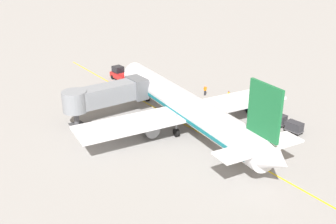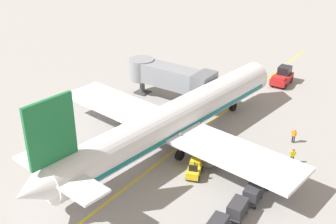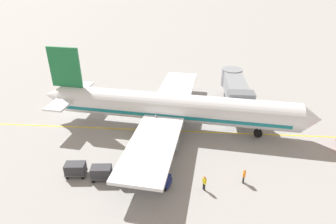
{
  "view_description": "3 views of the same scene",
  "coord_description": "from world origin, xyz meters",
  "px_view_note": "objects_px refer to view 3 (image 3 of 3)",
  "views": [
    {
      "loc": [
        -30.06,
        -37.61,
        22.42
      ],
      "look_at": [
        -2.52,
        1.29,
        2.32
      ],
      "focal_mm": 41.6,
      "sensor_mm": 36.0,
      "label": 1
    },
    {
      "loc": [
        21.89,
        -33.37,
        24.15
      ],
      "look_at": [
        -2.11,
        0.99,
        3.25
      ],
      "focal_mm": 45.93,
      "sensor_mm": 36.0,
      "label": 2
    },
    {
      "loc": [
        32.72,
        1.96,
        19.95
      ],
      "look_at": [
        0.14,
        -0.49,
        2.95
      ],
      "focal_mm": 29.93,
      "sensor_mm": 36.0,
      "label": 3
    }
  ],
  "objects_px": {
    "baggage_tug_lead": "(141,142)",
    "ground_crew_wing_walker": "(244,175)",
    "baggage_cart_third_in_train": "(75,169)",
    "baggage_cart_second_in_train": "(101,172)",
    "baggage_tug_trailing": "(159,180)",
    "parked_airliner": "(172,108)",
    "jet_bridge": "(235,88)",
    "ground_crew_loader": "(204,182)",
    "baggage_cart_front": "(127,174)"
  },
  "relations": [
    {
      "from": "baggage_tug_trailing",
      "to": "ground_crew_loader",
      "type": "relative_size",
      "value": 1.63
    },
    {
      "from": "ground_crew_loader",
      "to": "baggage_tug_trailing",
      "type": "bearing_deg",
      "value": -93.98
    },
    {
      "from": "baggage_tug_trailing",
      "to": "baggage_cart_second_in_train",
      "type": "bearing_deg",
      "value": -94.49
    },
    {
      "from": "parked_airliner",
      "to": "baggage_cart_front",
      "type": "distance_m",
      "value": 12.05
    },
    {
      "from": "baggage_cart_second_in_train",
      "to": "baggage_tug_lead",
      "type": "bearing_deg",
      "value": 152.67
    },
    {
      "from": "baggage_cart_front",
      "to": "baggage_tug_trailing",
      "type": "bearing_deg",
      "value": 84.51
    },
    {
      "from": "jet_bridge",
      "to": "baggage_tug_lead",
      "type": "distance_m",
      "value": 17.52
    },
    {
      "from": "jet_bridge",
      "to": "baggage_cart_front",
      "type": "distance_m",
      "value": 22.54
    },
    {
      "from": "jet_bridge",
      "to": "ground_crew_wing_walker",
      "type": "distance_m",
      "value": 17.57
    },
    {
      "from": "jet_bridge",
      "to": "ground_crew_loader",
      "type": "xyz_separation_m",
      "value": [
        18.72,
        -5.29,
        -2.5
      ]
    },
    {
      "from": "baggage_cart_front",
      "to": "ground_crew_wing_walker",
      "type": "relative_size",
      "value": 1.75
    },
    {
      "from": "jet_bridge",
      "to": "baggage_cart_third_in_train",
      "type": "relative_size",
      "value": 4.21
    },
    {
      "from": "baggage_cart_second_in_train",
      "to": "ground_crew_wing_walker",
      "type": "xyz_separation_m",
      "value": [
        -0.57,
        14.74,
        0.0
      ]
    },
    {
      "from": "baggage_cart_second_in_train",
      "to": "baggage_cart_third_in_train",
      "type": "bearing_deg",
      "value": -96.3
    },
    {
      "from": "baggage_tug_trailing",
      "to": "baggage_cart_front",
      "type": "height_order",
      "value": "baggage_tug_trailing"
    },
    {
      "from": "parked_airliner",
      "to": "baggage_tug_trailing",
      "type": "distance_m",
      "value": 11.76
    },
    {
      "from": "baggage_cart_front",
      "to": "ground_crew_wing_walker",
      "type": "xyz_separation_m",
      "value": [
        -0.72,
        12.05,
        0.0
      ]
    },
    {
      "from": "parked_airliner",
      "to": "jet_bridge",
      "type": "bearing_deg",
      "value": 126.81
    },
    {
      "from": "ground_crew_wing_walker",
      "to": "ground_crew_loader",
      "type": "xyz_separation_m",
      "value": [
        1.37,
        -4.1,
        0.0
      ]
    },
    {
      "from": "baggage_cart_third_in_train",
      "to": "baggage_tug_trailing",
      "type": "bearing_deg",
      "value": 84.93
    },
    {
      "from": "baggage_tug_trailing",
      "to": "baggage_cart_second_in_train",
      "type": "distance_m",
      "value": 6.14
    },
    {
      "from": "baggage_cart_third_in_train",
      "to": "ground_crew_wing_walker",
      "type": "height_order",
      "value": "ground_crew_wing_walker"
    },
    {
      "from": "parked_airliner",
      "to": "baggage_tug_lead",
      "type": "relative_size",
      "value": 13.51
    },
    {
      "from": "jet_bridge",
      "to": "ground_crew_wing_walker",
      "type": "height_order",
      "value": "jet_bridge"
    },
    {
      "from": "jet_bridge",
      "to": "baggage_cart_third_in_train",
      "type": "bearing_deg",
      "value": -46.93
    },
    {
      "from": "baggage_cart_third_in_train",
      "to": "baggage_cart_second_in_train",
      "type": "bearing_deg",
      "value": 83.7
    },
    {
      "from": "jet_bridge",
      "to": "baggage_tug_lead",
      "type": "xyz_separation_m",
      "value": [
        11.72,
        -12.73,
        -2.74
      ]
    },
    {
      "from": "baggage_cart_second_in_train",
      "to": "ground_crew_loader",
      "type": "distance_m",
      "value": 10.67
    },
    {
      "from": "baggage_tug_trailing",
      "to": "ground_crew_wing_walker",
      "type": "bearing_deg",
      "value": 96.96
    },
    {
      "from": "baggage_cart_third_in_train",
      "to": "ground_crew_loader",
      "type": "xyz_separation_m",
      "value": [
        1.11,
        13.54,
        0.0
      ]
    },
    {
      "from": "ground_crew_wing_walker",
      "to": "parked_airliner",
      "type": "bearing_deg",
      "value": -142.31
    },
    {
      "from": "jet_bridge",
      "to": "ground_crew_wing_walker",
      "type": "relative_size",
      "value": 7.35
    },
    {
      "from": "baggage_tug_lead",
      "to": "baggage_cart_second_in_train",
      "type": "xyz_separation_m",
      "value": [
        6.2,
        -3.21,
        0.24
      ]
    },
    {
      "from": "baggage_tug_lead",
      "to": "ground_crew_wing_walker",
      "type": "height_order",
      "value": "ground_crew_wing_walker"
    },
    {
      "from": "baggage_cart_front",
      "to": "ground_crew_loader",
      "type": "relative_size",
      "value": 1.75
    },
    {
      "from": "baggage_cart_front",
      "to": "baggage_cart_second_in_train",
      "type": "distance_m",
      "value": 2.7
    },
    {
      "from": "ground_crew_loader",
      "to": "jet_bridge",
      "type": "bearing_deg",
      "value": 164.21
    },
    {
      "from": "baggage_cart_third_in_train",
      "to": "ground_crew_loader",
      "type": "bearing_deg",
      "value": 85.29
    },
    {
      "from": "jet_bridge",
      "to": "baggage_cart_third_in_train",
      "type": "height_order",
      "value": "jet_bridge"
    },
    {
      "from": "baggage_tug_lead",
      "to": "ground_crew_loader",
      "type": "distance_m",
      "value": 10.22
    },
    {
      "from": "baggage_cart_front",
      "to": "parked_airliner",
      "type": "bearing_deg",
      "value": 160.29
    },
    {
      "from": "jet_bridge",
      "to": "baggage_cart_second_in_train",
      "type": "xyz_separation_m",
      "value": [
        17.92,
        -15.94,
        -2.5
      ]
    },
    {
      "from": "jet_bridge",
      "to": "baggage_tug_lead",
      "type": "bearing_deg",
      "value": -47.37
    },
    {
      "from": "baggage_tug_trailing",
      "to": "baggage_cart_second_in_train",
      "type": "height_order",
      "value": "baggage_tug_trailing"
    },
    {
      "from": "baggage_cart_third_in_train",
      "to": "ground_crew_wing_walker",
      "type": "xyz_separation_m",
      "value": [
        -0.25,
        17.64,
        0.0
      ]
    },
    {
      "from": "baggage_cart_front",
      "to": "ground_crew_loader",
      "type": "xyz_separation_m",
      "value": [
        0.64,
        7.95,
        0.0
      ]
    },
    {
      "from": "parked_airliner",
      "to": "baggage_cart_third_in_train",
      "type": "distance_m",
      "value": 14.53
    },
    {
      "from": "ground_crew_wing_walker",
      "to": "ground_crew_loader",
      "type": "relative_size",
      "value": 1.0
    },
    {
      "from": "baggage_tug_trailing",
      "to": "baggage_cart_third_in_train",
      "type": "height_order",
      "value": "baggage_tug_trailing"
    },
    {
      "from": "baggage_cart_third_in_train",
      "to": "baggage_tug_lead",
      "type": "bearing_deg",
      "value": 133.96
    }
  ]
}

